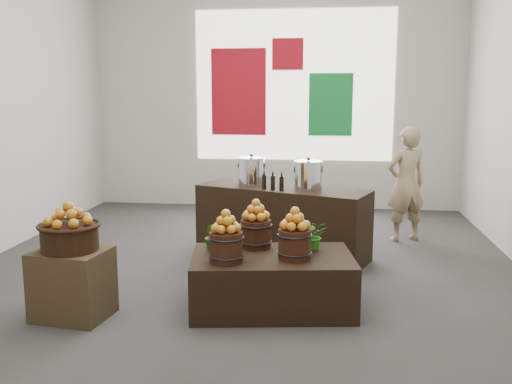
# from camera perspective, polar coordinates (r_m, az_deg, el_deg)

# --- Properties ---
(ground) EXTENTS (7.00, 7.00, 0.00)m
(ground) POSITION_cam_1_polar(r_m,az_deg,el_deg) (6.25, -1.18, -7.78)
(ground) COLOR #323230
(ground) RESTS_ON ground
(back_wall) EXTENTS (6.00, 0.04, 4.00)m
(back_wall) POSITION_cam_1_polar(r_m,az_deg,el_deg) (9.43, 1.94, 10.56)
(back_wall) COLOR #B3AEA5
(back_wall) RESTS_ON ground
(back_opening) EXTENTS (3.20, 0.02, 2.40)m
(back_opening) POSITION_cam_1_polar(r_m,az_deg,el_deg) (9.39, 3.78, 10.55)
(back_opening) COLOR white
(back_opening) RESTS_ON back_wall
(deco_red_left) EXTENTS (0.90, 0.04, 1.40)m
(deco_red_left) POSITION_cam_1_polar(r_m,az_deg,el_deg) (9.47, -1.75, 9.96)
(deco_red_left) COLOR maroon
(deco_red_left) RESTS_ON back_wall
(deco_green_right) EXTENTS (0.70, 0.04, 1.00)m
(deco_green_right) POSITION_cam_1_polar(r_m,az_deg,el_deg) (9.36, 7.47, 8.65)
(deco_green_right) COLOR #12752E
(deco_green_right) RESTS_ON back_wall
(deco_red_upper) EXTENTS (0.50, 0.04, 0.50)m
(deco_red_upper) POSITION_cam_1_polar(r_m,az_deg,el_deg) (9.40, 3.19, 13.61)
(deco_red_upper) COLOR maroon
(deco_red_upper) RESTS_ON back_wall
(crate) EXTENTS (0.65, 0.56, 0.59)m
(crate) POSITION_cam_1_polar(r_m,az_deg,el_deg) (5.15, -17.88, -8.73)
(crate) COLOR #43311F
(crate) RESTS_ON ground
(wicker_basket) EXTENTS (0.48, 0.48, 0.22)m
(wicker_basket) POSITION_cam_1_polar(r_m,az_deg,el_deg) (5.04, -18.13, -4.36)
(wicker_basket) COLOR black
(wicker_basket) RESTS_ON crate
(apples_in_basket) EXTENTS (0.37, 0.37, 0.20)m
(apples_in_basket) POSITION_cam_1_polar(r_m,az_deg,el_deg) (5.00, -18.26, -2.06)
(apples_in_basket) COLOR #930410
(apples_in_basket) RESTS_ON wicker_basket
(display_table) EXTENTS (1.52, 1.06, 0.49)m
(display_table) POSITION_cam_1_polar(r_m,az_deg,el_deg) (5.13, 1.64, -8.96)
(display_table) COLOR black
(display_table) RESTS_ON ground
(apple_bucket_front_left) EXTENTS (0.28, 0.28, 0.26)m
(apple_bucket_front_left) POSITION_cam_1_polar(r_m,az_deg,el_deg) (4.83, -3.01, -5.54)
(apple_bucket_front_left) COLOR black
(apple_bucket_front_left) RESTS_ON display_table
(apples_in_bucket_front_left) EXTENTS (0.21, 0.21, 0.19)m
(apples_in_bucket_front_left) POSITION_cam_1_polar(r_m,az_deg,el_deg) (4.77, -3.03, -2.93)
(apples_in_bucket_front_left) COLOR #930410
(apples_in_bucket_front_left) RESTS_ON apple_bucket_front_left
(apple_bucket_front_right) EXTENTS (0.28, 0.28, 0.26)m
(apple_bucket_front_right) POSITION_cam_1_polar(r_m,az_deg,el_deg) (4.93, 3.87, -5.22)
(apple_bucket_front_right) COLOR black
(apple_bucket_front_right) RESTS_ON display_table
(apples_in_bucket_front_right) EXTENTS (0.21, 0.21, 0.19)m
(apples_in_bucket_front_right) POSITION_cam_1_polar(r_m,az_deg,el_deg) (4.87, 3.90, -2.67)
(apples_in_bucket_front_right) COLOR #930410
(apples_in_bucket_front_right) RESTS_ON apple_bucket_front_right
(apple_bucket_rear) EXTENTS (0.28, 0.28, 0.26)m
(apple_bucket_rear) POSITION_cam_1_polar(r_m,az_deg,el_deg) (5.27, -0.01, -4.20)
(apple_bucket_rear) COLOR black
(apple_bucket_rear) RESTS_ON display_table
(apples_in_bucket_rear) EXTENTS (0.21, 0.21, 0.19)m
(apples_in_bucket_rear) POSITION_cam_1_polar(r_m,az_deg,el_deg) (5.22, -0.01, -1.80)
(apples_in_bucket_rear) COLOR #930410
(apples_in_bucket_rear) RESTS_ON apple_bucket_rear
(herb_garnish_right) EXTENTS (0.25, 0.22, 0.27)m
(herb_garnish_right) POSITION_cam_1_polar(r_m,az_deg,el_deg) (5.21, 5.79, -4.33)
(herb_garnish_right) COLOR #206415
(herb_garnish_right) RESTS_ON display_table
(herb_garnish_left) EXTENTS (0.16, 0.15, 0.25)m
(herb_garnish_left) POSITION_cam_1_polar(r_m,az_deg,el_deg) (5.22, -4.42, -4.44)
(herb_garnish_left) COLOR #206415
(herb_garnish_left) RESTS_ON display_table
(counter) EXTENTS (2.09, 1.30, 0.82)m
(counter) POSITION_cam_1_polar(r_m,az_deg,el_deg) (6.66, 2.64, -3.02)
(counter) COLOR black
(counter) RESTS_ON ground
(stock_pot_left) EXTENTS (0.31, 0.31, 0.31)m
(stock_pot_left) POSITION_cam_1_polar(r_m,az_deg,el_deg) (6.74, -0.46, 2.02)
(stock_pot_left) COLOR silver
(stock_pot_left) RESTS_ON counter
(stock_pot_center) EXTENTS (0.31, 0.31, 0.31)m
(stock_pot_center) POSITION_cam_1_polar(r_m,az_deg,el_deg) (6.43, 5.24, 1.58)
(stock_pot_center) COLOR silver
(stock_pot_center) RESTS_ON counter
(oil_cruets) EXTENTS (0.22, 0.13, 0.23)m
(oil_cruets) POSITION_cam_1_polar(r_m,az_deg,el_deg) (6.39, 1.91, 1.19)
(oil_cruets) COLOR black
(oil_cruets) RESTS_ON counter
(shopper) EXTENTS (0.63, 0.53, 1.48)m
(shopper) POSITION_cam_1_polar(r_m,az_deg,el_deg) (7.53, 14.77, 0.75)
(shopper) COLOR #8B7655
(shopper) RESTS_ON ground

